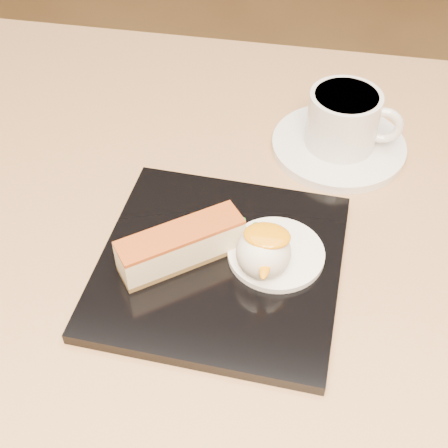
% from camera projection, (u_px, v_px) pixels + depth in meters
% --- Properties ---
extents(table, '(0.80, 0.80, 0.72)m').
position_uv_depth(table, '(190.00, 343.00, 0.71)').
color(table, black).
rests_on(table, ground).
extents(dessert_plate, '(0.23, 0.23, 0.01)m').
position_uv_depth(dessert_plate, '(220.00, 265.00, 0.58)').
color(dessert_plate, black).
rests_on(dessert_plate, table).
extents(cheesecake, '(0.11, 0.10, 0.04)m').
position_uv_depth(cheesecake, '(181.00, 246.00, 0.56)').
color(cheesecake, brown).
rests_on(cheesecake, dessert_plate).
extents(cream_smear, '(0.09, 0.09, 0.01)m').
position_uv_depth(cream_smear, '(276.00, 254.00, 0.58)').
color(cream_smear, white).
rests_on(cream_smear, dessert_plate).
extents(ice_cream_scoop, '(0.05, 0.05, 0.05)m').
position_uv_depth(ice_cream_scoop, '(263.00, 253.00, 0.55)').
color(ice_cream_scoop, white).
rests_on(ice_cream_scoop, cream_smear).
extents(mango_sauce, '(0.04, 0.03, 0.01)m').
position_uv_depth(mango_sauce, '(267.00, 236.00, 0.54)').
color(mango_sauce, orange).
rests_on(mango_sauce, ice_cream_scoop).
extents(mint_sprig, '(0.04, 0.03, 0.00)m').
position_uv_depth(mint_sprig, '(249.00, 227.00, 0.60)').
color(mint_sprig, green).
rests_on(mint_sprig, cream_smear).
extents(saucer, '(0.15, 0.15, 0.01)m').
position_uv_depth(saucer, '(338.00, 146.00, 0.70)').
color(saucer, white).
rests_on(saucer, table).
extents(coffee_cup, '(0.10, 0.08, 0.06)m').
position_uv_depth(coffee_cup, '(345.00, 119.00, 0.68)').
color(coffee_cup, white).
rests_on(coffee_cup, saucer).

